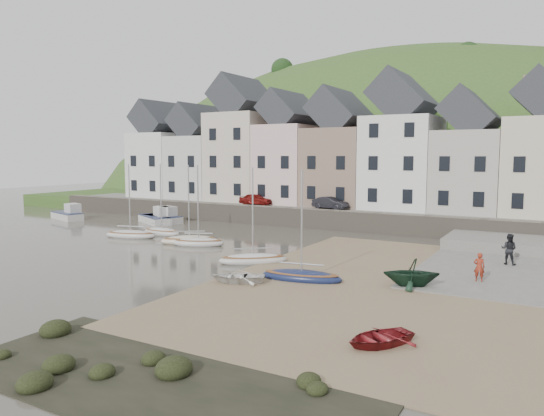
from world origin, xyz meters
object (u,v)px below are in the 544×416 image
Objects in this scene: person_dark at (509,249)px; rowboat_white at (238,277)px; rowboat_green at (411,273)px; car_left at (256,199)px; rowboat_red at (379,337)px; sailboat_0 at (130,234)px; car_right at (330,203)px; person_red at (479,267)px.

rowboat_white is at bearing 51.81° from person_dark.
car_left reaches higher than rowboat_green.
sailboat_0 is at bearing -174.50° from rowboat_red.
sailboat_0 is 1.74× the size of car_right.
car_left reaches higher than person_dark.
rowboat_white is at bearing 22.03° from person_red.
rowboat_white is 23.86m from car_right.
car_right is (-16.91, 11.53, 1.12)m from person_dark.
car_right reaches higher than person_red.
person_red is 29.78m from car_left.
sailboat_0 is 2.23× the size of rowboat_green.
person_red is 0.81× the size of person_dark.
rowboat_green reaches higher than rowboat_red.
person_red reaches higher than rowboat_red.
person_red is at bearing 110.22° from rowboat_green.
rowboat_red is at bearing 88.64° from person_dark.
car_left is at bearing 161.62° from rowboat_red.
rowboat_red is 11.67m from person_red.
car_left is at bearing -16.52° from person_dark.
person_dark is at bearing 109.39° from rowboat_white.
person_red reaches higher than rowboat_green.
rowboat_green is at bearing -135.06° from car_right.
rowboat_green is 4.00m from person_red.
rowboat_red is (1.13, -8.79, -0.47)m from rowboat_green.
person_red is at bearing 94.88° from rowboat_white.
rowboat_red is 1.73× the size of person_red.
person_red is (1.79, 11.51, 0.56)m from rowboat_red.
car_right is at bearing 149.55° from rowboat_red.
car_right is at bearing -26.40° from person_dark.
person_dark is (0.97, 5.44, 0.18)m from person_red.
rowboat_green is 1.82× the size of person_red.
car_left is (-13.16, 23.32, 1.84)m from rowboat_white.
rowboat_white reaches higher than rowboat_red.
rowboat_white is (16.22, -8.30, 0.10)m from sailboat_0.
person_red is 5.53m from person_dark.
sailboat_0 is 3.29× the size of person_dark.
rowboat_red is at bearing -27.63° from sailboat_0.
rowboat_red is at bearing 36.94° from rowboat_white.
car_right is at bearing 166.78° from rowboat_white.
rowboat_green is at bearing -10.76° from sailboat_0.
person_dark is 0.55× the size of car_left.
person_dark is 20.50m from car_right.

